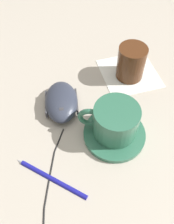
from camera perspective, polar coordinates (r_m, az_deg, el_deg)
The scene contains 7 objects.
ground_plane at distance 0.53m, azimuth 3.88°, elevation -1.95°, with size 3.00×3.00×0.00m, color #B2A899.
saucer at distance 0.50m, azimuth 6.25°, elevation -5.02°, with size 0.12×0.12×0.01m, color #2D664C.
coffee_cup at distance 0.47m, azimuth 6.32°, elevation -2.01°, with size 0.09×0.11×0.06m.
computer_mouse at distance 0.53m, azimuth -5.88°, elevation 2.40°, with size 0.12×0.09×0.04m.
napkin_under_glass at distance 0.62m, azimuth 9.65°, elevation 8.74°, with size 0.13×0.13×0.00m, color silver.
drinking_glass at distance 0.59m, azimuth 10.05°, elevation 11.09°, with size 0.06×0.06×0.08m, color #4C2814.
pen at distance 0.47m, azimuth -8.31°, elevation -14.58°, with size 0.12×0.11×0.01m.
Camera 1 is at (0.26, -0.14, 0.43)m, focal length 40.00 mm.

